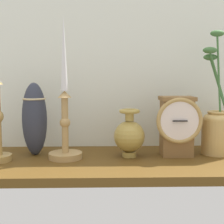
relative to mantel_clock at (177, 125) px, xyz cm
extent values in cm
cube|color=#583B15|center=(-17.22, -3.13, -10.86)|extent=(100.00, 36.00, 2.40)
cube|color=white|center=(-17.22, 15.37, 22.84)|extent=(120.00, 2.00, 65.00)
cube|color=brown|center=(0.00, 0.78, -1.13)|extent=(9.19, 7.41, 17.06)
cube|color=brown|center=(0.00, 0.78, 8.00)|extent=(10.29, 8.30, 1.20)
torus|color=tan|center=(0.00, -3.33, 1.69)|extent=(13.83, 1.26, 13.83)
cylinder|color=white|center=(0.00, -3.43, 1.69)|extent=(11.56, 0.40, 11.56)
cube|color=black|center=(0.00, -3.73, 1.69)|extent=(4.43, 0.92, 0.30)
cylinder|color=tan|center=(-33.80, -2.27, -8.76)|extent=(9.98, 9.98, 1.80)
cylinder|color=tan|center=(-33.80, -2.27, 0.33)|extent=(1.98, 1.98, 16.39)
sphere|color=tan|center=(-33.80, -2.27, 1.15)|extent=(3.16, 3.16, 3.16)
cone|color=tan|center=(-33.80, -2.27, 9.53)|extent=(4.10, 4.10, 2.00)
cone|color=silver|center=(-33.80, -2.27, 21.42)|extent=(2.09, 2.09, 21.78)
cylinder|color=#AE9142|center=(-14.62, -0.68, -8.86)|extent=(4.23, 4.23, 1.60)
sphere|color=#AE9142|center=(-14.62, -0.68, -3.36)|extent=(9.41, 9.41, 9.41)
cylinder|color=#AE9142|center=(-14.62, -0.68, 2.83)|extent=(2.63, 2.63, 2.97)
torus|color=#AE9142|center=(-14.62, -0.68, 4.31)|extent=(6.30, 6.30, 1.14)
cylinder|color=tan|center=(13.05, 2.16, -4.16)|extent=(9.24, 9.24, 11.01)
ellipsoid|color=tan|center=(13.05, 2.16, 1.34)|extent=(8.77, 8.77, 4.39)
torus|color=tan|center=(13.05, 2.16, 3.54)|extent=(5.99, 5.99, 0.91)
cylinder|color=#406D37|center=(13.05, 2.16, 13.08)|extent=(6.49, 0.61, 18.34)
ellipsoid|color=#406D37|center=(10.10, 2.15, 22.63)|extent=(4.40, 2.80, 2.00)
cylinder|color=#406D37|center=(13.05, 2.16, 12.10)|extent=(4.77, 4.38, 16.46)
ellipsoid|color=#406D37|center=(10.94, 4.03, 20.67)|extent=(4.40, 2.80, 2.00)
cylinder|color=#406D37|center=(13.05, 2.16, 15.72)|extent=(1.18, 3.90, 24.23)
ellipsoid|color=#406D37|center=(12.76, 3.81, 27.91)|extent=(4.40, 2.80, 2.00)
ellipsoid|color=#303442|center=(-43.72, 2.52, 1.59)|extent=(7.58, 7.58, 22.50)
torus|color=#CCB78C|center=(-43.72, 2.52, 7.89)|extent=(7.04, 7.04, 0.60)
camera|label=1|loc=(-22.48, -95.76, 14.45)|focal=51.23mm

